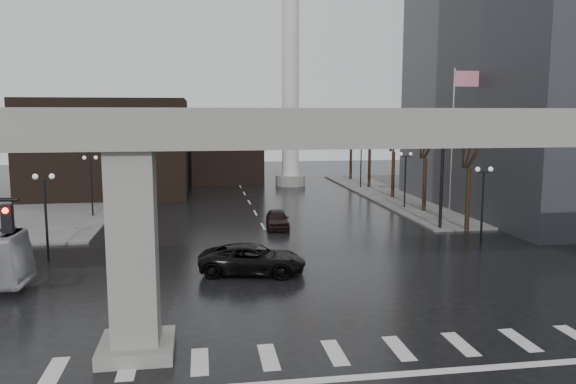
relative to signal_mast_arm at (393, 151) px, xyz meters
name	(u,v)px	position (x,y,z in m)	size (l,w,h in m)	color
ground	(329,341)	(-8.99, -18.80, -5.83)	(160.00, 160.00, 0.00)	black
sidewalk_ne	(489,193)	(17.01, 17.20, -5.75)	(28.00, 36.00, 0.15)	slate
elevated_guideway	(364,159)	(-7.73, -18.80, 1.05)	(48.00, 2.60, 8.70)	gray
building_far_left	(110,147)	(-22.99, 23.20, -0.83)	(16.00, 14.00, 10.00)	black
building_far_mid	(221,149)	(-10.99, 33.20, -1.83)	(10.00, 10.00, 8.00)	black
smokestack	(291,72)	(-2.99, 27.20, 7.52)	(3.60, 3.60, 30.00)	silver
signal_mast_arm	(393,151)	(0.00, 0.00, 0.00)	(12.12, 0.43, 8.00)	black
flagpole_assembly	(456,126)	(6.30, 3.20, 1.70)	(2.06, 0.12, 12.00)	silver
lamp_right_0	(483,192)	(4.51, -4.80, -2.36)	(1.22, 0.32, 5.11)	black
lamp_right_1	(405,170)	(4.51, 9.20, -2.36)	(1.22, 0.32, 5.11)	black
lamp_right_2	(361,158)	(4.51, 23.20, -2.36)	(1.22, 0.32, 5.11)	black
lamp_left_0	(45,202)	(-22.49, -4.80, -2.36)	(1.22, 0.32, 5.11)	black
lamp_left_1	(91,176)	(-22.49, 9.20, -2.36)	(1.22, 0.32, 5.11)	black
lamp_left_2	(116,161)	(-22.49, 23.20, -2.36)	(1.22, 0.32, 5.11)	black
tree_right_0	(468,193)	(5.54, -0.78, -3.04)	(1.09, 1.58, 7.50)	black
tree_right_1	(425,180)	(5.54, 7.22, -2.98)	(1.09, 1.61, 7.67)	black
tree_right_2	(393,170)	(5.54, 15.22, -2.91)	(1.10, 1.63, 7.85)	black
tree_right_3	(370,162)	(5.54, 23.22, -2.85)	(1.11, 1.66, 8.02)	black
tree_right_4	(351,157)	(5.54, 31.22, -2.79)	(1.12, 1.69, 8.19)	black
pickup_truck	(253,259)	(-10.96, -9.31, -5.04)	(2.61, 5.67, 1.58)	black
far_car	(277,219)	(-7.99, 2.46, -5.13)	(1.64, 4.09, 1.39)	black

